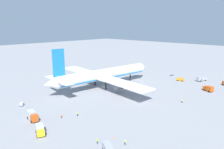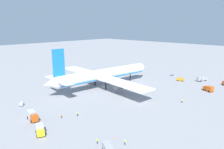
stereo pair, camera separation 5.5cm
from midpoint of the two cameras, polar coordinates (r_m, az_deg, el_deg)
The scene contains 19 objects.
ground_plane at distance 122.58m, azimuth -1.99°, elevation -3.16°, with size 600.00×600.00×0.00m, color gray.
airliner at distance 120.07m, azimuth -2.54°, elevation -0.11°, with size 69.26×70.44×23.13m.
service_truck_1 at distance 124.10m, azimuth 24.06°, elevation -3.39°, with size 4.21×5.74×2.82m.
service_truck_2 at distance 74.48m, azimuth -18.40°, elevation -13.61°, with size 3.92×5.35×3.07m.
service_truck_3 at distance 144.63m, azimuth 22.48°, elevation -1.07°, with size 7.25×4.56×2.84m.
service_truck_4 at distance 85.63m, azimuth -20.23°, elevation -10.09°, with size 3.39×6.74×3.18m.
service_truck_5 at distance 61.38m, azimuth -1.03°, elevation -19.05°, with size 4.39×5.50×2.88m.
service_van at distance 140.84m, azimuth 17.57°, elevation -1.20°, with size 2.61×4.45×1.97m.
baggage_cart_0 at distance 101.88m, azimuth -22.64°, elevation -7.15°, with size 2.57×2.70×1.45m.
baggage_cart_1 at distance 154.47m, azimuth 15.46°, elevation -0.13°, with size 3.24×1.83×0.40m.
ground_worker_0 at distance 102.53m, azimuth 17.98°, elevation -6.63°, with size 0.56×0.56×1.61m.
ground_worker_1 at distance 66.61m, azimuth -3.88°, elevation -17.04°, with size 0.55×0.55×1.66m.
ground_worker_2 at distance 84.46m, azimuth -13.19°, elevation -10.54°, with size 0.43×0.43×1.76m.
ground_worker_3 at distance 85.00m, azimuth -9.05°, elevation -10.18°, with size 0.55×0.55×1.79m.
ground_worker_4 at distance 65.93m, azimuth 3.46°, elevation -17.33°, with size 0.55×0.55×1.74m.
traffic_cone_0 at distance 166.28m, azimuth -3.47°, elevation 1.25°, with size 0.36×0.36×0.55m, color orange.
traffic_cone_1 at distance 143.08m, azimuth -17.77°, elevation -1.31°, with size 0.36×0.36×0.55m, color orange.
traffic_cone_2 at distance 118.46m, azimuth 19.26°, elevation -4.35°, with size 0.36×0.36×0.55m, color orange.
traffic_cone_3 at distance 69.38m, azimuth 0.43°, elevation -16.23°, with size 0.36×0.36×0.55m, color orange.
Camera 2 is at (-82.04, -84.42, 34.19)m, focal length 34.76 mm.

